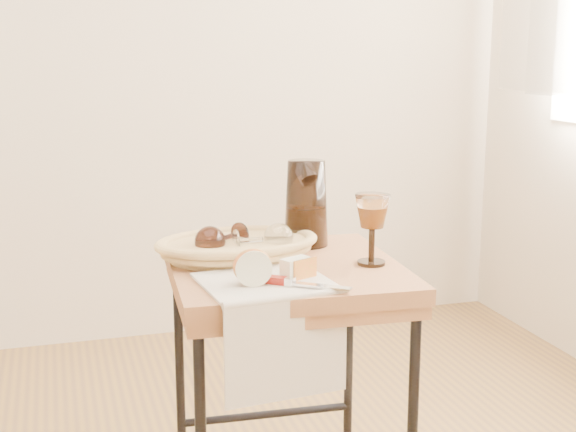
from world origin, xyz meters
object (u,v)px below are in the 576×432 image
object	(u,v)px
bread_basket	(237,249)
apple_half	(252,266)
table_knife	(294,281)
goblet_lying_a	(223,238)
side_table	(286,398)
pitcher	(306,203)
tea_towel	(265,282)
goblet_lying_b	(261,239)
wine_goblet	(372,229)

from	to	relation	value
bread_basket	apple_half	world-z (taller)	apple_half
table_knife	goblet_lying_a	bearing A→B (deg)	144.23
side_table	pitcher	distance (m)	0.49
tea_towel	goblet_lying_b	world-z (taller)	goblet_lying_b
tea_towel	bread_basket	world-z (taller)	bread_basket
tea_towel	bread_basket	size ratio (longest dim) A/B	0.76
goblet_lying_a	goblet_lying_b	world-z (taller)	goblet_lying_a
side_table	goblet_lying_a	xyz separation A→B (m)	(-0.13, 0.10, 0.39)
table_knife	tea_towel	bearing A→B (deg)	170.52
tea_towel	wine_goblet	distance (m)	0.30
table_knife	apple_half	bearing A→B (deg)	-167.95
pitcher	goblet_lying_a	bearing A→B (deg)	178.25
apple_half	table_knife	size ratio (longest dim) A/B	0.37
side_table	apple_half	world-z (taller)	apple_half
side_table	pitcher	xyz separation A→B (m)	(0.10, 0.17, 0.45)
bread_basket	pitcher	distance (m)	0.23
apple_half	table_knife	world-z (taller)	apple_half
tea_towel	wine_goblet	size ratio (longest dim) A/B	1.58
goblet_lying_b	goblet_lying_a	bearing A→B (deg)	155.03
bread_basket	table_knife	size ratio (longest dim) A/B	1.54
goblet_lying_a	wine_goblet	xyz separation A→B (m)	(0.32, -0.16, 0.04)
goblet_lying_a	apple_half	xyz separation A→B (m)	(0.01, -0.25, -0.00)
bread_basket	goblet_lying_a	world-z (taller)	goblet_lying_a
bread_basket	wine_goblet	world-z (taller)	wine_goblet
bread_basket	apple_half	xyz separation A→B (m)	(-0.02, -0.23, 0.02)
goblet_lying_a	apple_half	bearing A→B (deg)	57.60
tea_towel	goblet_lying_a	bearing A→B (deg)	94.17
bread_basket	pitcher	world-z (taller)	pitcher
side_table	goblet_lying_b	distance (m)	0.39
table_knife	goblet_lying_b	bearing A→B (deg)	128.20
side_table	goblet_lying_b	world-z (taller)	goblet_lying_b
side_table	goblet_lying_b	bearing A→B (deg)	123.74
side_table	tea_towel	xyz separation A→B (m)	(-0.09, -0.14, 0.34)
bread_basket	table_knife	world-z (taller)	bread_basket
tea_towel	table_knife	world-z (taller)	table_knife
tea_towel	bread_basket	bearing A→B (deg)	86.79
goblet_lying_b	side_table	bearing A→B (deg)	-57.60
tea_towel	goblet_lying_a	distance (m)	0.24
apple_half	bread_basket	bearing A→B (deg)	90.39
bread_basket	goblet_lying_a	distance (m)	0.04
pitcher	goblet_lying_b	bearing A→B (deg)	-162.85
side_table	goblet_lying_a	world-z (taller)	goblet_lying_a
goblet_lying_a	table_knife	size ratio (longest dim) A/B	0.53
tea_towel	wine_goblet	world-z (taller)	wine_goblet
bread_basket	wine_goblet	distance (m)	0.33
apple_half	tea_towel	bearing A→B (deg)	29.64
table_knife	wine_goblet	bearing A→B (deg)	65.94
tea_towel	wine_goblet	xyz separation A→B (m)	(0.28, 0.08, 0.08)
tea_towel	goblet_lying_a	world-z (taller)	goblet_lying_a
apple_half	side_table	bearing A→B (deg)	57.54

